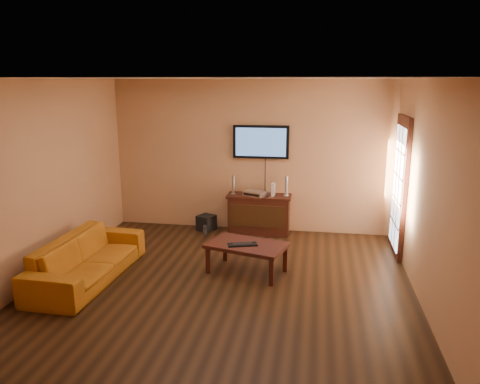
% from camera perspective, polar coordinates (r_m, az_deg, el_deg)
% --- Properties ---
extents(ground_plane, '(5.00, 5.00, 0.00)m').
position_cam_1_polar(ground_plane, '(6.40, -2.06, -11.26)').
color(ground_plane, black).
rests_on(ground_plane, ground).
extents(room_walls, '(5.00, 5.00, 5.00)m').
position_cam_1_polar(room_walls, '(6.51, -1.08, 4.71)').
color(room_walls, tan).
rests_on(room_walls, ground).
extents(french_door, '(0.07, 1.02, 2.22)m').
position_cam_1_polar(french_door, '(7.67, 18.85, 0.50)').
color(french_door, black).
rests_on(french_door, ground).
extents(media_console, '(1.13, 0.43, 0.70)m').
position_cam_1_polar(media_console, '(8.36, 2.33, -2.68)').
color(media_console, black).
rests_on(media_console, ground).
extents(television, '(0.99, 0.08, 0.58)m').
position_cam_1_polar(television, '(8.27, 2.57, 6.12)').
color(television, black).
rests_on(television, ground).
extents(coffee_table, '(1.22, 0.92, 0.43)m').
position_cam_1_polar(coffee_table, '(6.65, 0.84, -6.76)').
color(coffee_table, black).
rests_on(coffee_table, ground).
extents(sofa, '(0.67, 2.07, 0.80)m').
position_cam_1_polar(sofa, '(6.76, -18.15, -6.90)').
color(sofa, '#AD6113').
rests_on(sofa, ground).
extents(speaker_left, '(0.09, 0.09, 0.33)m').
position_cam_1_polar(speaker_left, '(8.31, -0.83, 0.78)').
color(speaker_left, silver).
rests_on(speaker_left, media_console).
extents(speaker_right, '(0.10, 0.10, 0.35)m').
position_cam_1_polar(speaker_right, '(8.22, 5.66, 0.63)').
color(speaker_right, silver).
rests_on(speaker_right, media_console).
extents(av_receiver, '(0.44, 0.39, 0.08)m').
position_cam_1_polar(av_receiver, '(8.22, 1.86, -0.17)').
color(av_receiver, silver).
rests_on(av_receiver, media_console).
extents(game_console, '(0.06, 0.17, 0.23)m').
position_cam_1_polar(game_console, '(8.22, 4.06, 0.34)').
color(game_console, white).
rests_on(game_console, media_console).
extents(subwoofer, '(0.37, 0.37, 0.28)m').
position_cam_1_polar(subwoofer, '(8.58, -4.13, -3.76)').
color(subwoofer, black).
rests_on(subwoofer, ground).
extents(bottle, '(0.06, 0.06, 0.19)m').
position_cam_1_polar(bottle, '(8.34, -4.32, -4.66)').
color(bottle, white).
rests_on(bottle, ground).
extents(keyboard, '(0.44, 0.27, 0.02)m').
position_cam_1_polar(keyboard, '(6.58, 0.30, -6.40)').
color(keyboard, black).
rests_on(keyboard, coffee_table).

